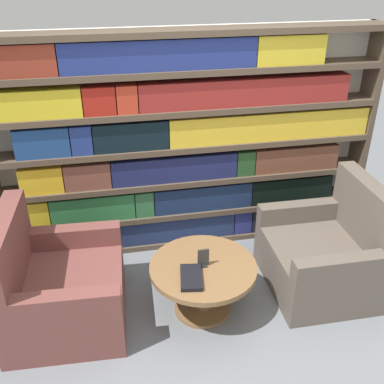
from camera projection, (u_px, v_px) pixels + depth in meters
ground_plane at (224, 341)px, 3.19m from camera, size 14.00×14.00×0.00m
bookshelf at (186, 147)px, 3.89m from camera, size 3.31×0.30×1.92m
armchair_left at (59, 288)px, 3.25m from camera, size 0.87×0.93×0.88m
armchair_right at (327, 254)px, 3.61m from camera, size 0.83×0.91×0.88m
coffee_table at (203, 278)px, 3.33m from camera, size 0.79×0.79×0.42m
table_sign at (203, 259)px, 3.25m from camera, size 0.08×0.06×0.14m
stray_book at (191, 277)px, 3.13m from camera, size 0.19×0.29×0.03m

